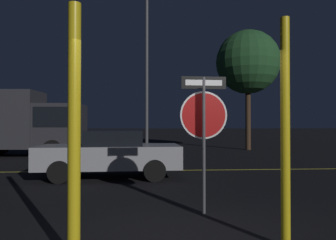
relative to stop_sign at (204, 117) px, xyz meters
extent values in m
cube|color=gold|center=(-0.58, 5.37, -1.68)|extent=(42.80, 0.12, 0.01)
cylinder|color=#4C4C51|center=(0.00, 0.00, -0.50)|extent=(0.06, 0.06, 2.38)
cylinder|color=white|center=(0.00, 0.00, 0.03)|extent=(0.84, 0.04, 0.84)
cylinder|color=#B71414|center=(0.00, 0.00, 0.03)|extent=(0.78, 0.05, 0.78)
cube|color=black|center=(0.00, 0.00, 0.60)|extent=(0.80, 0.05, 0.22)
cube|color=white|center=(0.00, 0.00, 0.60)|extent=(0.65, 0.06, 0.10)
cylinder|color=yellow|center=(-1.83, -1.92, -0.22)|extent=(0.14, 0.14, 2.92)
cylinder|color=yellow|center=(0.74, -1.64, -0.23)|extent=(0.12, 0.12, 2.91)
cube|color=#9E9EA3|center=(-2.04, 4.03, -1.06)|extent=(4.11, 1.94, 0.64)
cube|color=black|center=(-1.92, 4.03, -0.53)|extent=(1.67, 1.60, 0.43)
cylinder|color=black|center=(-3.26, 3.12, -1.39)|extent=(0.61, 0.22, 0.60)
cylinder|color=black|center=(-3.32, 4.85, -1.39)|extent=(0.61, 0.22, 0.60)
cylinder|color=black|center=(-0.75, 3.20, -1.39)|extent=(0.61, 0.22, 0.60)
cylinder|color=black|center=(-0.81, 4.93, -1.39)|extent=(0.61, 0.22, 0.60)
sphere|color=#F4EFCC|center=(-4.07, 3.40, -1.03)|extent=(0.14, 0.14, 0.14)
sphere|color=#F4EFCC|center=(-4.11, 4.52, -1.03)|extent=(0.14, 0.14, 0.14)
cube|color=#2D2D33|center=(-5.15, 10.80, -0.21)|extent=(2.25, 2.20, 2.15)
cube|color=black|center=(-5.15, 10.80, 0.22)|extent=(2.04, 2.23, 0.95)
cube|color=#2D2D33|center=(-7.96, 10.95, 0.11)|extent=(3.61, 2.41, 2.79)
cylinder|color=black|center=(-5.15, 11.87, -1.27)|extent=(0.85, 0.32, 0.84)
cylinder|color=black|center=(-5.26, 9.74, -1.27)|extent=(0.85, 0.32, 0.84)
cylinder|color=black|center=(-8.53, 12.05, -1.27)|extent=(0.85, 0.32, 0.84)
cylinder|color=#4C4C51|center=(-0.92, 10.95, 2.26)|extent=(0.16, 0.16, 7.88)
cylinder|color=#422D1E|center=(5.35, 14.08, 0.32)|extent=(0.32, 0.32, 4.01)
sphere|color=#235128|center=(5.35, 14.08, 3.74)|extent=(3.92, 3.92, 3.92)
camera|label=1|loc=(-1.04, -5.66, -0.14)|focal=35.00mm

